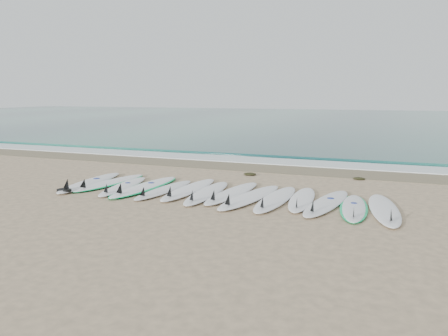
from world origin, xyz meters
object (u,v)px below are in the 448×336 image
(surfboard_0, at_px, (89,182))
(surfboard_7, at_px, (231,193))
(leash_coil, at_px, (64,191))
(surfboard_13, at_px, (385,209))

(surfboard_0, relative_size, surfboard_7, 1.07)
(surfboard_0, height_order, surfboard_7, surfboard_0)
(surfboard_0, height_order, leash_coil, surfboard_0)
(surfboard_13, bearing_deg, surfboard_7, 167.55)
(surfboard_0, distance_m, surfboard_7, 3.97)
(leash_coil, bearing_deg, surfboard_0, 92.47)
(surfboard_0, bearing_deg, surfboard_7, -3.73)
(surfboard_0, height_order, surfboard_13, surfboard_0)
(surfboard_13, xyz_separation_m, leash_coil, (-7.36, -0.91, -0.01))
(surfboard_0, xyz_separation_m, surfboard_13, (7.41, -0.09, -0.00))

